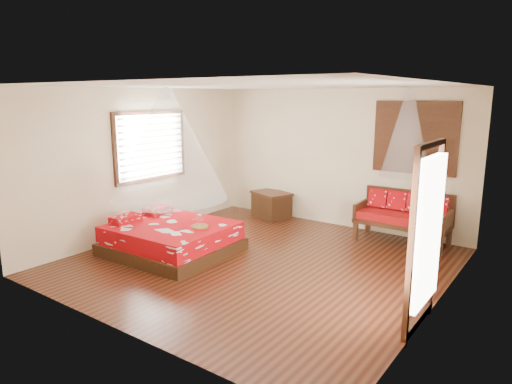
# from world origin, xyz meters

# --- Properties ---
(room) EXTENTS (5.54, 5.54, 2.84)m
(room) POSITION_xyz_m (0.00, 0.00, 1.40)
(room) COLOR black
(room) RESTS_ON ground
(bed) EXTENTS (2.02, 1.84, 0.63)m
(bed) POSITION_xyz_m (-1.52, -0.50, 0.25)
(bed) COLOR black
(bed) RESTS_ON floor
(daybed) EXTENTS (1.64, 0.73, 0.94)m
(daybed) POSITION_xyz_m (1.55, 2.37, 0.52)
(daybed) COLOR black
(daybed) RESTS_ON floor
(storage_chest) EXTENTS (0.98, 0.84, 0.57)m
(storage_chest) POSITION_xyz_m (-1.41, 2.45, 0.29)
(storage_chest) COLOR black
(storage_chest) RESTS_ON floor
(shutter_panel) EXTENTS (1.52, 0.06, 1.32)m
(shutter_panel) POSITION_xyz_m (1.55, 2.72, 1.90)
(shutter_panel) COLOR black
(shutter_panel) RESTS_ON wall_back
(window_left) EXTENTS (0.10, 1.74, 1.34)m
(window_left) POSITION_xyz_m (-2.71, 0.20, 1.70)
(window_left) COLOR black
(window_left) RESTS_ON wall_left
(glazed_door) EXTENTS (0.08, 1.02, 2.16)m
(glazed_door) POSITION_xyz_m (2.72, -0.60, 1.07)
(glazed_door) COLOR black
(glazed_door) RESTS_ON floor
(wine_tray) EXTENTS (0.29, 0.29, 0.23)m
(wine_tray) POSITION_xyz_m (-0.98, -0.35, 0.56)
(wine_tray) COLOR brown
(wine_tray) RESTS_ON bed
(mosquito_net_main) EXTENTS (1.95, 1.95, 1.80)m
(mosquito_net_main) POSITION_xyz_m (-1.50, -0.50, 1.85)
(mosquito_net_main) COLOR white
(mosquito_net_main) RESTS_ON ceiling
(mosquito_net_daybed) EXTENTS (0.85, 0.85, 1.50)m
(mosquito_net_daybed) POSITION_xyz_m (1.55, 2.25, 2.00)
(mosquito_net_daybed) COLOR white
(mosquito_net_daybed) RESTS_ON ceiling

